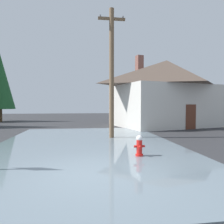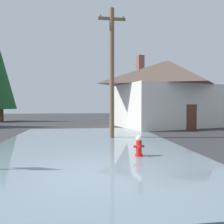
{
  "view_description": "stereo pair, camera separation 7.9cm",
  "coord_description": "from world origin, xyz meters",
  "px_view_note": "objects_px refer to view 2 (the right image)",
  "views": [
    {
      "loc": [
        -0.26,
        -5.9,
        2.02
      ],
      "look_at": [
        1.16,
        4.23,
        1.63
      ],
      "focal_mm": 32.76,
      "sensor_mm": 36.0,
      "label": 1
    },
    {
      "loc": [
        -0.18,
        -5.91,
        2.02
      ],
      "look_at": [
        1.16,
        4.23,
        1.63
      ],
      "focal_mm": 32.76,
      "sensor_mm": 36.0,
      "label": 2
    }
  ],
  "objects_px": {
    "pine_tree_mid_left": "(1,80)",
    "utility_pole": "(112,71)",
    "fire_hydrant": "(139,146)",
    "house": "(167,92)"
  },
  "relations": [
    {
      "from": "fire_hydrant",
      "to": "utility_pole",
      "type": "xyz_separation_m",
      "value": [
        -0.46,
        4.46,
        3.57
      ]
    },
    {
      "from": "fire_hydrant",
      "to": "utility_pole",
      "type": "bearing_deg",
      "value": 95.9
    },
    {
      "from": "utility_pole",
      "to": "house",
      "type": "xyz_separation_m",
      "value": [
        6.14,
        6.43,
        -0.79
      ]
    },
    {
      "from": "fire_hydrant",
      "to": "utility_pole",
      "type": "distance_m",
      "value": 5.73
    },
    {
      "from": "fire_hydrant",
      "to": "pine_tree_mid_left",
      "type": "height_order",
      "value": "pine_tree_mid_left"
    },
    {
      "from": "pine_tree_mid_left",
      "to": "utility_pole",
      "type": "bearing_deg",
      "value": -49.53
    },
    {
      "from": "fire_hydrant",
      "to": "house",
      "type": "relative_size",
      "value": 0.07
    },
    {
      "from": "utility_pole",
      "to": "pine_tree_mid_left",
      "type": "distance_m",
      "value": 17.29
    },
    {
      "from": "utility_pole",
      "to": "fire_hydrant",
      "type": "bearing_deg",
      "value": -84.1
    },
    {
      "from": "fire_hydrant",
      "to": "pine_tree_mid_left",
      "type": "distance_m",
      "value": 21.57
    }
  ]
}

